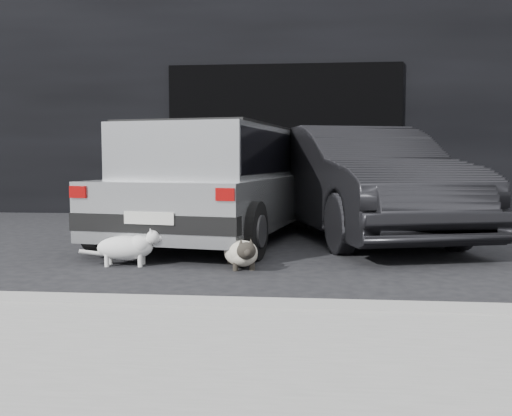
# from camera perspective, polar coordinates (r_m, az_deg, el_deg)

# --- Properties ---
(ground) EXTENTS (80.00, 80.00, 0.00)m
(ground) POSITION_cam_1_polar(r_m,az_deg,el_deg) (6.18, -8.48, -4.20)
(ground) COLOR black
(ground) RESTS_ON ground
(building_facade) EXTENTS (34.00, 4.00, 5.00)m
(building_facade) POSITION_cam_1_polar(r_m,az_deg,el_deg) (12.03, 3.29, 12.16)
(building_facade) COLOR black
(building_facade) RESTS_ON ground
(garage_opening) EXTENTS (4.00, 0.10, 2.60)m
(garage_opening) POSITION_cam_1_polar(r_m,az_deg,el_deg) (9.93, 2.78, 6.77)
(garage_opening) COLOR black
(garage_opening) RESTS_ON ground
(curb) EXTENTS (18.00, 0.25, 0.12)m
(curb) POSITION_cam_1_polar(r_m,az_deg,el_deg) (3.48, -2.83, -10.27)
(curb) COLOR gray
(curb) RESTS_ON ground
(sidewalk) EXTENTS (18.00, 2.20, 0.11)m
(sidewalk) POSITION_cam_1_polar(r_m,az_deg,el_deg) (2.36, -7.34, -17.90)
(sidewalk) COLOR gray
(sidewalk) RESTS_ON ground
(silver_hatchback) EXTENTS (2.35, 3.96, 1.38)m
(silver_hatchback) POSITION_cam_1_polar(r_m,az_deg,el_deg) (6.87, -4.15, 3.04)
(silver_hatchback) COLOR #AEB1B3
(silver_hatchback) RESTS_ON ground
(second_car) EXTENTS (2.56, 4.45, 1.39)m
(second_car) POSITION_cam_1_polar(r_m,az_deg,el_deg) (7.20, 10.32, 2.60)
(second_car) COLOR black
(second_car) RESTS_ON ground
(cat_siamese) EXTENTS (0.45, 0.84, 0.30)m
(cat_siamese) POSITION_cam_1_polar(r_m,az_deg,el_deg) (5.10, -1.45, -4.50)
(cat_siamese) COLOR beige
(cat_siamese) RESTS_ON ground
(cat_white) EXTENTS (0.76, 0.30, 0.36)m
(cat_white) POSITION_cam_1_polar(r_m,az_deg,el_deg) (5.34, -12.60, -3.81)
(cat_white) COLOR white
(cat_white) RESTS_ON ground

